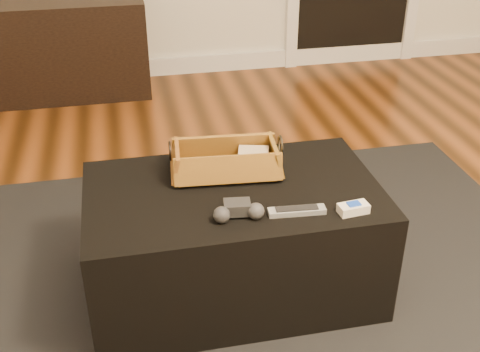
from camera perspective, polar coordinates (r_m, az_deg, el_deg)
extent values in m
cube|color=white|center=(4.31, -6.36, 10.34)|extent=(5.00, 0.04, 0.12)
cube|color=black|center=(4.05, -19.99, 11.08)|extent=(1.54, 0.45, 0.60)
cube|color=black|center=(2.25, -0.35, -11.26)|extent=(2.60, 2.00, 0.01)
cube|color=black|center=(2.15, -0.64, -6.05)|extent=(1.00, 0.60, 0.42)
cube|color=black|center=(2.10, -1.82, 0.63)|extent=(0.20, 0.05, 0.02)
cube|color=tan|center=(2.15, 1.29, 1.82)|extent=(0.12, 0.10, 0.06)
cube|color=#A97426|center=(2.13, -1.33, 0.44)|extent=(0.35, 0.19, 0.01)
cube|color=#9E6723|center=(2.17, -1.58, 2.80)|extent=(0.37, 0.06, 0.10)
cube|color=#9F6B23|center=(2.02, -1.10, 0.63)|extent=(0.37, 0.06, 0.10)
cube|color=#A17024|center=(2.12, 3.43, 2.03)|extent=(0.05, 0.19, 0.10)
cube|color=#905820|center=(2.09, -6.19, 1.46)|extent=(0.05, 0.19, 0.10)
torus|color=#312B21|center=(2.11, 3.85, 2.98)|extent=(0.01, 0.07, 0.07)
torus|color=black|center=(2.07, -6.65, 2.38)|extent=(0.01, 0.07, 0.07)
cube|color=black|center=(1.89, -0.27, -2.99)|extent=(0.09, 0.07, 0.04)
sphere|color=#29292B|center=(1.85, -1.75, -3.70)|extent=(0.05, 0.05, 0.05)
sphere|color=#323235|center=(1.87, 1.53, -3.35)|extent=(0.05, 0.05, 0.05)
cube|color=gray|center=(1.91, 5.41, -3.32)|extent=(0.19, 0.05, 0.02)
cube|color=black|center=(1.91, 5.42, -3.06)|extent=(0.14, 0.04, 0.00)
cube|color=silver|center=(1.94, 10.70, -3.04)|extent=(0.10, 0.06, 0.03)
cube|color=blue|center=(1.93, 10.74, -2.61)|extent=(0.04, 0.03, 0.01)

